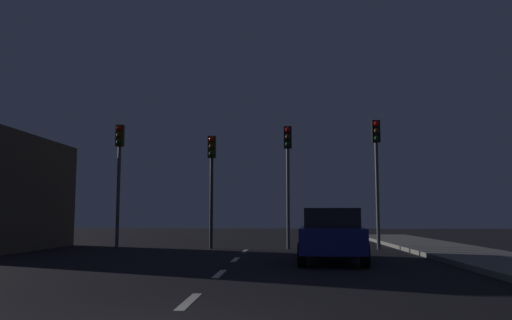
{
  "coord_description": "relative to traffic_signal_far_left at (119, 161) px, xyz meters",
  "views": [
    {
      "loc": [
        1.51,
        -5.53,
        1.35
      ],
      "look_at": [
        0.41,
        14.14,
        3.48
      ],
      "focal_mm": 35.82,
      "sensor_mm": 36.0,
      "label": 1
    }
  ],
  "objects": [
    {
      "name": "lane_stripe_third",
      "position": [
        5.34,
        -8.78,
        -3.56
      ],
      "size": [
        0.16,
        1.6,
        0.01
      ],
      "primitive_type": "cube",
      "color": "silver",
      "rests_on": "ground_plane"
    },
    {
      "name": "lane_stripe_second",
      "position": [
        5.34,
        -12.58,
        -3.56
      ],
      "size": [
        0.16,
        1.6,
        0.01
      ],
      "primitive_type": "cube",
      "color": "silver",
      "rests_on": "ground_plane"
    },
    {
      "name": "traffic_signal_far_right",
      "position": [
        10.58,
        0.0,
        0.05
      ],
      "size": [
        0.32,
        0.38,
        5.19
      ],
      "color": "#4C4C51",
      "rests_on": "ground_plane"
    },
    {
      "name": "lane_stripe_fourth",
      "position": [
        5.34,
        -4.98,
        -3.56
      ],
      "size": [
        0.16,
        1.6,
        0.01
      ],
      "primitive_type": "cube",
      "color": "silver",
      "rests_on": "ground_plane"
    },
    {
      "name": "car_stopped_ahead",
      "position": [
        8.23,
        -5.51,
        -2.78
      ],
      "size": [
        2.14,
        4.68,
        1.54
      ],
      "color": "navy",
      "rests_on": "ground_plane"
    },
    {
      "name": "traffic_signal_far_left",
      "position": [
        0.0,
        0.0,
        0.0
      ],
      "size": [
        0.32,
        0.38,
        5.1
      ],
      "color": "#4C4C51",
      "rests_on": "ground_plane"
    },
    {
      "name": "ground_plane",
      "position": [
        5.34,
        -8.18,
        -3.57
      ],
      "size": [
        80.0,
        80.0,
        0.0
      ],
      "primitive_type": "plane",
      "color": "black"
    },
    {
      "name": "traffic_signal_center_right",
      "position": [
        7.0,
        -0.0,
        -0.09
      ],
      "size": [
        0.32,
        0.38,
        4.97
      ],
      "color": "#4C4C51",
      "rests_on": "ground_plane"
    },
    {
      "name": "traffic_signal_center_left",
      "position": [
        3.87,
        -0.0,
        -0.33
      ],
      "size": [
        0.32,
        0.38,
        4.6
      ],
      "color": "#2D2D30",
      "rests_on": "ground_plane"
    },
    {
      "name": "lane_stripe_fifth",
      "position": [
        5.34,
        -1.18,
        -3.56
      ],
      "size": [
        0.16,
        1.6,
        0.01
      ],
      "primitive_type": "cube",
      "color": "silver",
      "rests_on": "ground_plane"
    }
  ]
}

